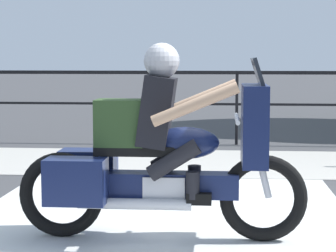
% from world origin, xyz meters
% --- Properties ---
extents(ground_plane, '(120.00, 120.00, 0.00)m').
position_xyz_m(ground_plane, '(0.00, 0.00, 0.00)').
color(ground_plane, '#424244').
extents(sidewalk_band, '(44.00, 2.40, 0.01)m').
position_xyz_m(sidewalk_band, '(0.00, 3.40, 0.01)').
color(sidewalk_band, '#B7B2A8').
rests_on(sidewalk_band, ground).
extents(crosswalk_band, '(3.56, 6.00, 0.01)m').
position_xyz_m(crosswalk_band, '(-0.80, -0.20, 0.00)').
color(crosswalk_band, silver).
rests_on(crosswalk_band, ground).
extents(fence_railing, '(36.00, 0.05, 1.26)m').
position_xyz_m(fence_railing, '(0.00, 5.37, 0.99)').
color(fence_railing, black).
rests_on(fence_railing, ground).
extents(motorcycle, '(2.38, 0.76, 1.61)m').
position_xyz_m(motorcycle, '(-0.74, -0.53, 0.71)').
color(motorcycle, black).
rests_on(motorcycle, ground).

